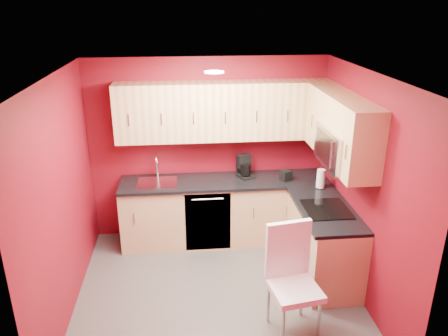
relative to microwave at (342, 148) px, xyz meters
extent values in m
plane|color=#464442|center=(-1.39, -0.20, -1.66)|extent=(3.20, 3.20, 0.00)
plane|color=white|center=(-1.39, -0.20, 0.84)|extent=(3.20, 3.20, 0.00)
plane|color=maroon|center=(-1.39, 1.30, -0.41)|extent=(3.20, 0.00, 3.20)
plane|color=maroon|center=(-1.39, -1.70, -0.41)|extent=(3.20, 0.00, 3.20)
plane|color=maroon|center=(-2.99, -0.20, -0.41)|extent=(0.00, 3.00, 3.00)
plane|color=maroon|center=(0.21, -0.20, -0.41)|extent=(0.00, 3.00, 3.00)
cube|color=tan|center=(-1.19, 1.00, -1.22)|extent=(2.80, 0.60, 0.87)
cube|color=tan|center=(-0.09, 0.05, -1.22)|extent=(0.60, 1.30, 0.87)
cube|color=black|center=(-1.19, 0.99, -0.77)|extent=(2.80, 0.63, 0.04)
cube|color=black|center=(-0.11, 0.04, -0.77)|extent=(0.63, 1.27, 0.04)
cube|color=#DDB17D|center=(-1.19, 1.13, 0.17)|extent=(2.80, 0.35, 0.75)
cube|color=#DDB17D|center=(0.03, 0.67, 0.17)|extent=(0.35, 0.57, 0.75)
cube|color=#DDB17D|center=(0.03, -0.49, 0.17)|extent=(0.35, 0.22, 0.75)
cube|color=#DDB17D|center=(0.03, 0.00, 0.38)|extent=(0.35, 0.76, 0.33)
cube|color=silver|center=(0.01, 0.00, 0.00)|extent=(0.40, 0.76, 0.42)
cube|color=black|center=(-0.18, 0.00, 0.00)|extent=(0.02, 0.62, 0.33)
cylinder|color=silver|center=(-0.20, -0.23, 0.00)|extent=(0.02, 0.02, 0.29)
cube|color=black|center=(-0.11, 0.00, -0.74)|extent=(0.50, 0.55, 0.01)
cube|color=silver|center=(-2.09, 0.98, -0.75)|extent=(0.52, 0.42, 0.02)
cylinder|color=silver|center=(-2.09, 1.18, -0.62)|extent=(0.02, 0.02, 0.26)
torus|color=silver|center=(-2.09, 1.11, -0.49)|extent=(0.02, 0.16, 0.16)
cylinder|color=silver|center=(-2.09, 1.04, -0.55)|extent=(0.02, 0.02, 0.12)
cube|color=black|center=(-1.44, 0.71, -1.22)|extent=(0.60, 0.02, 0.82)
cylinder|color=white|center=(-1.39, 0.10, 0.82)|extent=(0.20, 0.20, 0.01)
camera|label=1|loc=(-1.74, -4.39, 1.52)|focal=35.00mm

